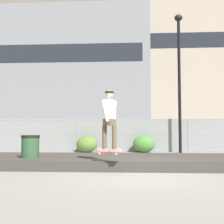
{
  "coord_description": "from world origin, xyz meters",
  "views": [
    {
      "loc": [
        -0.11,
        -7.95,
        1.17
      ],
      "look_at": [
        -0.84,
        3.74,
        1.92
      ],
      "focal_mm": 47.18,
      "sensor_mm": 36.0,
      "label": 1
    }
  ],
  "objects": [
    {
      "name": "library_building",
      "position": [
        -10.62,
        36.54,
        9.52
      ],
      "size": [
        26.51,
        10.83,
        19.03
      ],
      "color": "slate",
      "rests_on": "ground_plane"
    },
    {
      "name": "chain_fence",
      "position": [
        0.0,
        8.74,
        0.93
      ],
      "size": [
        18.84,
        0.06,
        1.85
      ],
      "color": "gray",
      "rests_on": "ground_plane"
    },
    {
      "name": "shrub_center",
      "position": [
        0.63,
        8.17,
        0.46
      ],
      "size": [
        1.19,
        0.97,
        0.92
      ],
      "color": "#477F38",
      "rests_on": "ground_plane"
    },
    {
      "name": "street_lamp",
      "position": [
        2.56,
        8.06,
        4.64
      ],
      "size": [
        0.44,
        0.44,
        7.56
      ],
      "color": "black",
      "rests_on": "ground_plane"
    },
    {
      "name": "gravel_berm",
      "position": [
        0.0,
        2.03,
        0.16
      ],
      "size": [
        12.67,
        3.29,
        0.31
      ],
      "primitive_type": "cube",
      "color": "#3D3A38",
      "rests_on": "ground_plane"
    },
    {
      "name": "parked_car_mid",
      "position": [
        3.34,
        12.05,
        0.84
      ],
      "size": [
        4.53,
        2.22,
        1.66
      ],
      "color": "silver",
      "rests_on": "ground_plane"
    },
    {
      "name": "ground_plane",
      "position": [
        0.0,
        0.0,
        0.0
      ],
      "size": [
        120.0,
        120.0,
        0.0
      ],
      "primitive_type": "plane",
      "color": "gray"
    },
    {
      "name": "trash_bin",
      "position": [
        -3.32,
        1.37,
        0.52
      ],
      "size": [
        0.59,
        0.59,
        1.03
      ],
      "color": "#2D5133",
      "rests_on": "ground_plane"
    },
    {
      "name": "office_block",
      "position": [
        13.46,
        47.0,
        12.7
      ],
      "size": [
        30.86,
        15.74,
        25.4
      ],
      "color": "#9E9384",
      "rests_on": "ground_plane"
    },
    {
      "name": "skater",
      "position": [
        -0.7,
        0.26,
        1.56
      ],
      "size": [
        0.7,
        0.62,
        1.71
      ],
      "color": "#B2ADA8",
      "rests_on": "skateboard"
    },
    {
      "name": "shrub_left",
      "position": [
        -2.48,
        8.03,
        0.45
      ],
      "size": [
        1.16,
        0.95,
        0.89
      ],
      "color": "#567A33",
      "rests_on": "ground_plane"
    },
    {
      "name": "parked_car_near",
      "position": [
        -2.66,
        12.17,
        0.84
      ],
      "size": [
        4.48,
        2.11,
        1.66
      ],
      "color": "navy",
      "rests_on": "ground_plane"
    },
    {
      "name": "skateboard",
      "position": [
        -0.7,
        0.26,
        0.57
      ],
      "size": [
        0.81,
        0.5,
        0.07
      ],
      "color": "#B22D2D"
    }
  ]
}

